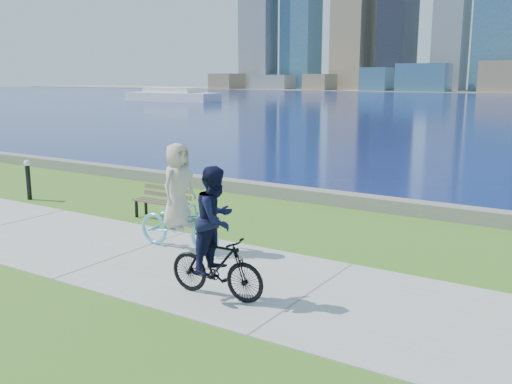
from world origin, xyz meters
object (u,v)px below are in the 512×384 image
park_bench (163,200)px  bollard_lamp (28,177)px  cyclist_woman (179,210)px  cyclist_man (216,243)px

park_bench → bollard_lamp: bearing=-175.8°
cyclist_woman → bollard_lamp: bearing=77.0°
park_bench → cyclist_woman: cyclist_woman is taller
park_bench → bollard_lamp: (-4.67, -0.38, 0.17)m
bollard_lamp → cyclist_man: (8.80, -3.03, 0.25)m
park_bench → cyclist_woman: size_ratio=0.70×
cyclist_woman → cyclist_man: size_ratio=1.03×
park_bench → cyclist_woman: 2.68m
bollard_lamp → cyclist_man: 9.31m
bollard_lamp → cyclist_man: size_ratio=0.54×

